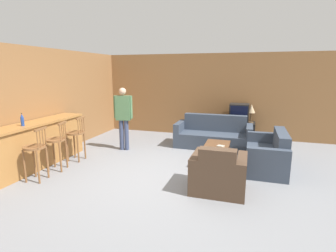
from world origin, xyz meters
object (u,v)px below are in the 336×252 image
bar_chair_near (35,151)px  bottle (22,120)px  tv (239,113)px  person_by_window (123,115)px  coffee_table (217,148)px  tv_unit (238,131)px  bar_chair_far (76,136)px  couch_far (213,136)px  loveseat_right (268,155)px  armchair_near (218,174)px  bar_chair_mid (57,144)px  book_on_table (221,146)px  table_lamp (251,109)px

bar_chair_near → bottle: (-0.49, 0.24, 0.53)m
tv → person_by_window: size_ratio=0.34×
coffee_table → tv_unit: 2.34m
bar_chair_far → bottle: size_ratio=3.98×
couch_far → loveseat_right: couch_far is taller
armchair_near → person_by_window: person_by_window is taller
bar_chair_far → coffee_table: bearing=13.3°
bar_chair_far → bar_chair_mid: bearing=-90.0°
couch_far → bottle: bottle is taller
armchair_near → person_by_window: size_ratio=0.56×
couch_far → person_by_window: 2.52m
loveseat_right → armchair_near: bearing=-121.9°
couch_far → tv_unit: bearing=57.4°
bar_chair_mid → bar_chair_far: 0.64m
couch_far → tv_unit: couch_far is taller
bar_chair_mid → tv: 5.11m
coffee_table → tv: size_ratio=1.77×
tv → armchair_near: bearing=-92.5°
bar_chair_near → bar_chair_mid: size_ratio=1.00×
armchair_near → loveseat_right: (0.88, 1.42, -0.01)m
coffee_table → tv: tv is taller
armchair_near → couch_far: bearing=99.5°
loveseat_right → tv: tv is taller
coffee_table → armchair_near: bearing=-81.6°
bar_chair_near → loveseat_right: (4.24, 1.98, -0.27)m
person_by_window → loveseat_right: bearing=-5.4°
bottle → person_by_window: (1.16, 2.07, -0.17)m
bar_chair_near → tv: (3.52, 4.27, 0.25)m
bar_chair_far → tv: (3.52, 3.05, 0.25)m
couch_far → book_on_table: 1.49m
bar_chair_mid → tv: (3.52, 3.69, 0.25)m
bar_chair_far → coffee_table: 3.24m
bar_chair_mid → book_on_table: size_ratio=5.79×
bar_chair_far → coffee_table: (3.15, 0.75, -0.21)m
loveseat_right → coffee_table: (-1.09, -0.01, 0.06)m
bar_chair_mid → person_by_window: 1.90m
bottle → person_by_window: 2.38m
tv_unit → bottle: 5.74m
tv_unit → person_by_window: bearing=-145.5°
bar_chair_near → table_lamp: 5.77m
bar_chair_near → book_on_table: bearing=29.8°
bar_chair_near → coffee_table: bar_chair_near is taller
couch_far → bottle: 4.63m
armchair_near → loveseat_right: bearing=58.1°
couch_far → tv: bearing=57.4°
bar_chair_near → loveseat_right: 4.69m
bottle → loveseat_right: bearing=20.1°
loveseat_right → couch_far: bearing=135.4°
coffee_table → bottle: (-3.64, -1.72, 0.74)m
couch_far → book_on_table: bearing=-76.4°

